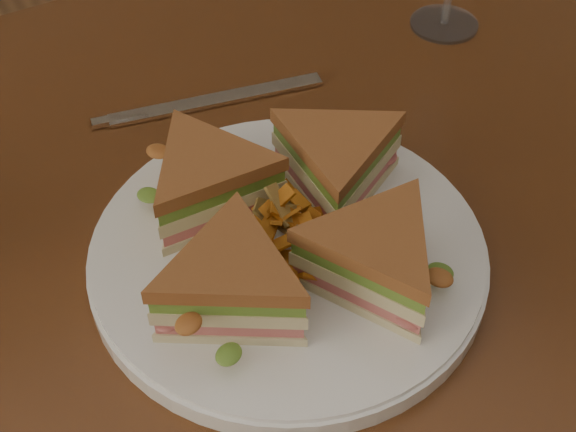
{
  "coord_description": "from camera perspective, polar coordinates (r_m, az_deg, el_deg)",
  "views": [
    {
      "loc": [
        -0.2,
        -0.38,
        1.21
      ],
      "look_at": [
        -0.0,
        -0.04,
        0.8
      ],
      "focal_mm": 50.0,
      "sensor_mm": 36.0,
      "label": 1
    }
  ],
  "objects": [
    {
      "name": "plate",
      "position": [
        0.6,
        -0.0,
        -2.77
      ],
      "size": [
        0.3,
        0.3,
        0.02
      ],
      "primitive_type": "cylinder",
      "color": "white",
      "rests_on": "table"
    },
    {
      "name": "sandwich_wedges",
      "position": [
        0.57,
        -0.0,
        -0.35
      ],
      "size": [
        0.28,
        0.28,
        0.06
      ],
      "color": "beige",
      "rests_on": "plate"
    },
    {
      "name": "crisps_mound",
      "position": [
        0.57,
        0.0,
        -0.62
      ],
      "size": [
        0.09,
        0.09,
        0.05
      ],
      "primitive_type": null,
      "color": "orange",
      "rests_on": "plate"
    },
    {
      "name": "spoon",
      "position": [
        0.63,
        -9.8,
        -1.05
      ],
      "size": [
        0.17,
        0.08,
        0.01
      ],
      "rotation": [
        0.0,
        0.0,
        0.4
      ],
      "color": "silver",
      "rests_on": "table"
    },
    {
      "name": "table",
      "position": [
        0.71,
        -1.41,
        -6.02
      ],
      "size": [
        1.2,
        0.8,
        0.75
      ],
      "color": "#3A1D0D",
      "rests_on": "ground"
    },
    {
      "name": "knife",
      "position": [
        0.74,
        -6.15,
        7.96
      ],
      "size": [
        0.21,
        0.06,
        0.0
      ],
      "rotation": [
        0.0,
        0.0,
        -0.2
      ],
      "color": "silver",
      "rests_on": "table"
    }
  ]
}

